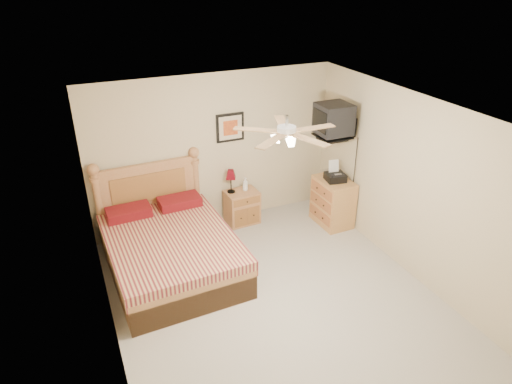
{
  "coord_description": "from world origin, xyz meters",
  "views": [
    {
      "loc": [
        -2.12,
        -4.24,
        3.95
      ],
      "look_at": [
        0.13,
        0.9,
        1.12
      ],
      "focal_mm": 32.0,
      "sensor_mm": 36.0,
      "label": 1
    }
  ],
  "objects": [
    {
      "name": "fax_machine",
      "position": [
        1.72,
        1.35,
        0.96
      ],
      "size": [
        0.35,
        0.36,
        0.32
      ],
      "primitive_type": null,
      "rotation": [
        0.0,
        0.0,
        -0.16
      ],
      "color": "black",
      "rests_on": "dresser"
    },
    {
      "name": "floor",
      "position": [
        0.0,
        0.0,
        0.0
      ],
      "size": [
        4.5,
        4.5,
        0.0
      ],
      "primitive_type": "plane",
      "color": "#A39E93",
      "rests_on": "ground"
    },
    {
      "name": "lotion_bottle",
      "position": [
        0.44,
        2.03,
        0.68
      ],
      "size": [
        0.12,
        0.12,
        0.23
      ],
      "primitive_type": "imported",
      "rotation": [
        0.0,
        0.0,
        0.42
      ],
      "color": "white",
      "rests_on": "nightstand"
    },
    {
      "name": "wall_tv",
      "position": [
        1.75,
        1.34,
        1.81
      ],
      "size": [
        0.56,
        0.46,
        0.58
      ],
      "primitive_type": null,
      "color": "black",
      "rests_on": "wall_right"
    },
    {
      "name": "magazine_upper",
      "position": [
        1.69,
        1.6,
        0.83
      ],
      "size": [
        0.22,
        0.29,
        0.02
      ],
      "primitive_type": "imported",
      "rotation": [
        0.0,
        0.0,
        0.07
      ],
      "color": "gray",
      "rests_on": "magazine_lower"
    },
    {
      "name": "framed_picture",
      "position": [
        0.27,
        2.23,
        1.62
      ],
      "size": [
        0.46,
        0.04,
        0.46
      ],
      "primitive_type": "cube",
      "color": "black",
      "rests_on": "wall_back"
    },
    {
      "name": "wall_right",
      "position": [
        2.0,
        0.0,
        1.25
      ],
      "size": [
        0.04,
        4.5,
        2.5
      ],
      "primitive_type": "cube",
      "color": "#C3B38F",
      "rests_on": "ground"
    },
    {
      "name": "magazine_lower",
      "position": [
        1.7,
        1.58,
        0.81
      ],
      "size": [
        0.21,
        0.26,
        0.02
      ],
      "primitive_type": "imported",
      "rotation": [
        0.0,
        0.0,
        -0.14
      ],
      "color": "#ACA48B",
      "rests_on": "dresser"
    },
    {
      "name": "ceiling",
      "position": [
        0.0,
        0.0,
        2.5
      ],
      "size": [
        4.0,
        4.5,
        0.04
      ],
      "primitive_type": "cube",
      "color": "white",
      "rests_on": "ground"
    },
    {
      "name": "dresser",
      "position": [
        1.73,
        1.37,
        0.4
      ],
      "size": [
        0.49,
        0.69,
        0.8
      ],
      "primitive_type": "cube",
      "rotation": [
        0.0,
        0.0,
        0.02
      ],
      "color": "#A87436",
      "rests_on": "ground"
    },
    {
      "name": "ceiling_fan",
      "position": [
        0.0,
        -0.2,
        2.36
      ],
      "size": [
        1.14,
        1.14,
        0.28
      ],
      "primitive_type": null,
      "color": "white",
      "rests_on": "ceiling"
    },
    {
      "name": "wall_back",
      "position": [
        0.0,
        2.25,
        1.25
      ],
      "size": [
        4.0,
        0.04,
        2.5
      ],
      "primitive_type": "cube",
      "color": "#C3B38F",
      "rests_on": "ground"
    },
    {
      "name": "wall_front",
      "position": [
        0.0,
        -2.25,
        1.25
      ],
      "size": [
        4.0,
        0.04,
        2.5
      ],
      "primitive_type": "cube",
      "color": "#C3B38F",
      "rests_on": "ground"
    },
    {
      "name": "nightstand",
      "position": [
        0.36,
        2.0,
        0.28
      ],
      "size": [
        0.54,
        0.42,
        0.57
      ],
      "primitive_type": "cube",
      "rotation": [
        0.0,
        0.0,
        0.05
      ],
      "color": "#A56E47",
      "rests_on": "ground"
    },
    {
      "name": "wall_left",
      "position": [
        -2.0,
        0.0,
        1.25
      ],
      "size": [
        0.04,
        4.5,
        2.5
      ],
      "primitive_type": "cube",
      "color": "#C3B38F",
      "rests_on": "ground"
    },
    {
      "name": "table_lamp",
      "position": [
        0.2,
        2.07,
        0.77
      ],
      "size": [
        0.28,
        0.28,
        0.4
      ],
      "primitive_type": null,
      "rotation": [
        0.0,
        0.0,
        0.38
      ],
      "color": "#55030D",
      "rests_on": "nightstand"
    },
    {
      "name": "bed",
      "position": [
        -1.07,
        1.12,
        0.7
      ],
      "size": [
        1.71,
        2.2,
        1.39
      ],
      "primitive_type": null,
      "rotation": [
        0.0,
        0.0,
        0.04
      ],
      "color": "#AF6C41",
      "rests_on": "ground"
    }
  ]
}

